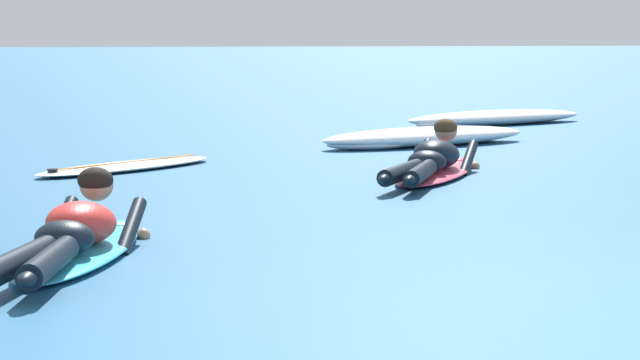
# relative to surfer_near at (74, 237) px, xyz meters

# --- Properties ---
(ground_plane) EXTENTS (120.00, 120.00, 0.00)m
(ground_plane) POSITION_rel_surfer_near_xyz_m (3.11, 8.00, -0.14)
(ground_plane) COLOR #235B84
(surfer_near) EXTENTS (0.93, 2.48, 0.53)m
(surfer_near) POSITION_rel_surfer_near_xyz_m (0.00, 0.00, 0.00)
(surfer_near) COLOR #2DB2D1
(surfer_near) RESTS_ON ground
(surfer_far) EXTENTS (1.45, 2.50, 0.53)m
(surfer_far) POSITION_rel_surfer_near_xyz_m (2.92, 3.70, -0.00)
(surfer_far) COLOR #E54C66
(surfer_far) RESTS_ON ground
(drifting_surfboard) EXTENTS (1.90, 1.81, 0.16)m
(drifting_surfboard) POSITION_rel_surfer_near_xyz_m (0.21, 4.72, -0.11)
(drifting_surfboard) COLOR white
(drifting_surfboard) RESTS_ON ground
(whitewater_mid_left) EXTENTS (2.70, 1.66, 0.21)m
(whitewater_mid_left) POSITION_rel_surfer_near_xyz_m (3.51, 6.74, -0.04)
(whitewater_mid_left) COLOR white
(whitewater_mid_left) RESTS_ON ground
(whitewater_mid_right) EXTENTS (2.88, 1.75, 0.20)m
(whitewater_mid_right) POSITION_rel_surfer_near_xyz_m (5.09, 9.60, -0.05)
(whitewater_mid_right) COLOR white
(whitewater_mid_right) RESTS_ON ground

